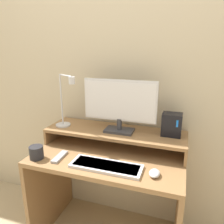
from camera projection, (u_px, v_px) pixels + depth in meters
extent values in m
cube|color=beige|center=(123.00, 73.00, 1.68)|extent=(6.00, 0.05, 2.50)
cube|color=olive|center=(109.00, 156.00, 1.53)|extent=(1.04, 0.60, 0.03)
cube|color=olive|center=(51.00, 186.00, 1.79)|extent=(0.03, 0.60, 0.69)
cube|color=olive|center=(178.00, 215.00, 1.49)|extent=(0.03, 0.60, 0.69)
cube|color=olive|center=(56.00, 131.00, 1.80)|extent=(0.02, 0.32, 0.10)
cube|color=olive|center=(186.00, 149.00, 1.49)|extent=(0.02, 0.32, 0.10)
cube|color=olive|center=(115.00, 132.00, 1.63)|extent=(1.04, 0.32, 0.02)
cube|color=#38383D|center=(119.00, 130.00, 1.60)|extent=(0.21, 0.13, 0.02)
cylinder|color=#38383D|center=(119.00, 124.00, 1.58)|extent=(0.04, 0.04, 0.08)
cube|color=silver|center=(120.00, 100.00, 1.54)|extent=(0.53, 0.02, 0.29)
cube|color=silver|center=(119.00, 101.00, 1.53)|extent=(0.50, 0.01, 0.27)
cylinder|color=silver|center=(63.00, 125.00, 1.72)|extent=(0.11, 0.11, 0.01)
cylinder|color=silver|center=(61.00, 100.00, 1.66)|extent=(0.01, 0.01, 0.39)
cylinder|color=silver|center=(65.00, 76.00, 1.55)|extent=(0.14, 0.08, 0.01)
cylinder|color=silver|center=(72.00, 80.00, 1.50)|extent=(0.04, 0.04, 0.05)
cube|color=black|center=(172.00, 124.00, 1.51)|extent=(0.13, 0.10, 0.16)
cube|color=#1972F2|center=(177.00, 124.00, 1.44)|extent=(0.01, 0.00, 0.05)
cube|color=silver|center=(106.00, 166.00, 1.36)|extent=(0.45, 0.16, 0.02)
cube|color=#AFAFB3|center=(106.00, 165.00, 1.36)|extent=(0.41, 0.12, 0.01)
ellipsoid|color=silver|center=(154.00, 173.00, 1.27)|extent=(0.06, 0.09, 0.03)
cube|color=#99999E|center=(60.00, 157.00, 1.48)|extent=(0.05, 0.16, 0.02)
cylinder|color=#232328|center=(36.00, 152.00, 1.46)|extent=(0.09, 0.09, 0.09)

